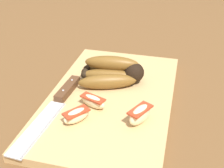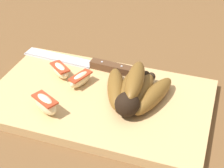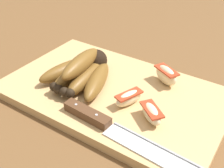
{
  "view_description": "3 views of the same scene",
  "coord_description": "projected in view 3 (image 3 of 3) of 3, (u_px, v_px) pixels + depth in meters",
  "views": [
    {
      "loc": [
        -0.59,
        -0.16,
        0.41
      ],
      "look_at": [
        -0.01,
        -0.02,
        0.05
      ],
      "focal_mm": 48.02,
      "sensor_mm": 36.0,
      "label": 1
    },
    {
      "loc": [
        0.2,
        -0.58,
        0.48
      ],
      "look_at": [
        0.01,
        -0.01,
        0.06
      ],
      "focal_mm": 57.16,
      "sensor_mm": 36.0,
      "label": 2
    },
    {
      "loc": [
        -0.28,
        0.39,
        0.37
      ],
      "look_at": [
        -0.01,
        -0.02,
        0.03
      ],
      "focal_mm": 44.79,
      "sensor_mm": 36.0,
      "label": 3
    }
  ],
  "objects": [
    {
      "name": "cutting_board",
      "position": [
        114.0,
        93.0,
        0.6
      ],
      "size": [
        0.47,
        0.28,
        0.02
      ],
      "primitive_type": "cube",
      "color": "tan",
      "rests_on": "ground_plane"
    },
    {
      "name": "apple_wedge_middle",
      "position": [
        151.0,
        113.0,
        0.51
      ],
      "size": [
        0.06,
        0.05,
        0.03
      ],
      "color": "beige",
      "rests_on": "cutting_board"
    },
    {
      "name": "apple_wedge_near",
      "position": [
        166.0,
        75.0,
        0.6
      ],
      "size": [
        0.07,
        0.05,
        0.04
      ],
      "color": "beige",
      "rests_on": "cutting_board"
    },
    {
      "name": "banana_bunch",
      "position": [
        82.0,
        72.0,
        0.61
      ],
      "size": [
        0.16,
        0.16,
        0.07
      ],
      "color": "black",
      "rests_on": "cutting_board"
    },
    {
      "name": "ground_plane",
      "position": [
        103.0,
        98.0,
        0.6
      ],
      "size": [
        6.0,
        6.0,
        0.0
      ],
      "primitive_type": "plane",
      "color": "brown"
    },
    {
      "name": "apple_wedge_far",
      "position": [
        129.0,
        98.0,
        0.54
      ],
      "size": [
        0.04,
        0.06,
        0.03
      ],
      "color": "beige",
      "rests_on": "cutting_board"
    },
    {
      "name": "chefs_knife",
      "position": [
        108.0,
        126.0,
        0.49
      ],
      "size": [
        0.28,
        0.05,
        0.02
      ],
      "color": "silver",
      "rests_on": "cutting_board"
    }
  ]
}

